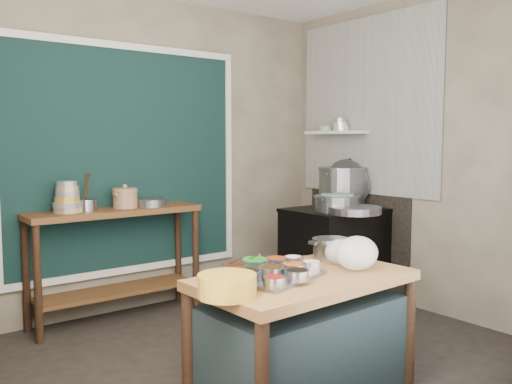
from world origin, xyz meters
TOP-DOWN VIEW (x-y plane):
  - floor at (0.00, 0.00)m, footprint 3.50×3.00m
  - back_wall at (0.00, 1.51)m, footprint 3.50×0.02m
  - right_wall at (1.76, 0.00)m, footprint 0.02×3.00m
  - curtain_panel at (-0.35, 1.47)m, footprint 2.10×0.02m
  - curtain_frame at (-0.35, 1.46)m, footprint 2.22×0.03m
  - tile_panel at (1.74, 0.55)m, footprint 0.02×1.70m
  - soot_patch at (1.74, 0.65)m, footprint 0.01×1.30m
  - wall_shelf at (1.63, 0.85)m, footprint 0.22×0.70m
  - prep_table at (-0.27, -0.75)m, footprint 1.28×0.77m
  - back_counter at (-0.55, 1.28)m, footprint 1.45×0.40m
  - stove_block at (1.35, 0.55)m, footprint 0.90×0.68m
  - stove_top at (1.35, 0.55)m, footprint 0.92×0.69m
  - condiment_tray at (-0.46, -0.71)m, footprint 0.60×0.50m
  - condiment_bowls at (-0.48, -0.70)m, footprint 0.58×0.47m
  - yellow_basin at (-0.87, -0.84)m, footprint 0.32×0.32m
  - saucepan at (0.15, -0.55)m, footprint 0.31×0.31m
  - plastic_bag_a at (0.06, -0.86)m, footprint 0.31×0.27m
  - plastic_bag_b at (0.10, -0.68)m, footprint 0.26×0.25m
  - bowl_stack at (-0.94, 1.28)m, footprint 0.22×0.22m
  - utensil_cup at (-0.79, 1.27)m, footprint 0.17×0.17m
  - ceramic_crock at (-0.45, 1.28)m, footprint 0.29×0.29m
  - wide_bowl at (-0.23, 1.25)m, footprint 0.31×0.31m
  - stock_pot at (1.54, 0.67)m, footprint 0.50×0.50m
  - pot_lid at (1.59, 0.64)m, footprint 0.21×0.48m
  - steamer at (1.20, 0.41)m, footprint 0.45×0.45m
  - green_cloth at (1.20, 0.41)m, footprint 0.25×0.21m
  - shallow_pan at (1.21, 0.21)m, footprint 0.48×0.48m
  - shelf_bowl_stack at (1.63, 0.79)m, footprint 0.16×0.16m
  - shelf_bowl_green at (1.63, 1.00)m, footprint 0.15×0.15m

SIDE VIEW (x-z plane):
  - floor at x=0.00m, z-range -0.02..0.00m
  - prep_table at x=-0.27m, z-range 0.00..0.75m
  - stove_block at x=1.35m, z-range 0.00..0.85m
  - back_counter at x=-0.55m, z-range 0.00..0.95m
  - soot_patch at x=1.74m, z-range 0.05..1.35m
  - condiment_tray at x=-0.46m, z-range 0.75..0.77m
  - condiment_bowls at x=-0.48m, z-range 0.77..0.84m
  - yellow_basin at x=-0.87m, z-range 0.75..0.86m
  - saucepan at x=0.15m, z-range 0.75..0.89m
  - plastic_bag_b at x=0.10m, z-range 0.75..0.91m
  - plastic_bag_a at x=0.06m, z-range 0.75..0.95m
  - stove_top at x=1.35m, z-range 0.85..0.88m
  - shallow_pan at x=1.21m, z-range 0.88..0.94m
  - steamer at x=1.20m, z-range 0.88..1.02m
  - wide_bowl at x=-0.23m, z-range 0.95..1.01m
  - utensil_cup at x=-0.79m, z-range 0.95..1.05m
  - ceramic_crock at x=-0.45m, z-range 0.95..1.10m
  - green_cloth at x=1.20m, z-range 1.02..1.04m
  - bowl_stack at x=-0.94m, z-range 0.93..1.19m
  - stock_pot at x=1.54m, z-range 0.88..1.26m
  - pot_lid at x=1.59m, z-range 0.88..1.34m
  - curtain_panel at x=-0.35m, z-range 0.40..2.30m
  - curtain_frame at x=-0.35m, z-range 0.34..2.36m
  - back_wall at x=0.00m, z-range 0.00..2.80m
  - right_wall at x=1.76m, z-range 0.00..2.80m
  - wall_shelf at x=1.63m, z-range 1.59..1.61m
  - shelf_bowl_green at x=1.63m, z-range 1.61..1.67m
  - shelf_bowl_stack at x=1.63m, z-range 1.61..1.74m
  - tile_panel at x=1.74m, z-range 1.00..2.70m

